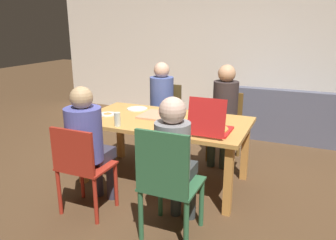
# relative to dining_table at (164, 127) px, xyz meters

# --- Properties ---
(ground_plane) EXTENTS (20.00, 20.00, 0.00)m
(ground_plane) POSITION_rel_dining_table_xyz_m (0.00, 0.00, -0.65)
(ground_plane) COLOR brown
(back_wall) EXTENTS (7.06, 0.12, 2.81)m
(back_wall) POSITION_rel_dining_table_xyz_m (0.00, 2.87, 0.76)
(back_wall) COLOR silver
(back_wall) RESTS_ON ground
(dining_table) EXTENTS (1.82, 0.98, 0.73)m
(dining_table) POSITION_rel_dining_table_xyz_m (0.00, 0.00, 0.00)
(dining_table) COLOR #CD9246
(dining_table) RESTS_ON ground
(chair_0) EXTENTS (0.46, 0.39, 0.87)m
(chair_0) POSITION_rel_dining_table_xyz_m (-0.42, -0.94, -0.14)
(chair_0) COLOR #AA2A1B
(chair_0) RESTS_ON ground
(person_0) EXTENTS (0.33, 0.49, 1.21)m
(person_0) POSITION_rel_dining_table_xyz_m (-0.42, -0.81, 0.07)
(person_0) COLOR #373443
(person_0) RESTS_ON ground
(chair_1) EXTENTS (0.40, 0.39, 0.87)m
(chair_1) POSITION_rel_dining_table_xyz_m (0.46, 0.96, -0.18)
(chair_1) COLOR brown
(chair_1) RESTS_ON ground
(person_1) EXTENTS (0.32, 0.50, 1.25)m
(person_1) POSITION_rel_dining_table_xyz_m (0.46, 0.84, 0.09)
(person_1) COLOR #32433A
(person_1) RESTS_ON ground
(chair_2) EXTENTS (0.46, 0.45, 0.98)m
(chair_2) POSITION_rel_dining_table_xyz_m (0.46, -0.96, -0.12)
(chair_2) COLOR #2F653F
(chair_2) RESTS_ON ground
(person_2) EXTENTS (0.29, 0.46, 1.20)m
(person_2) POSITION_rel_dining_table_xyz_m (0.46, -0.81, 0.06)
(person_2) COLOR #343B3B
(person_2) RESTS_ON ground
(chair_3) EXTENTS (0.43, 0.44, 0.92)m
(chair_3) POSITION_rel_dining_table_xyz_m (-0.42, 0.94, -0.13)
(chair_3) COLOR #52401F
(chair_3) RESTS_ON ground
(person_3) EXTENTS (0.32, 0.52, 1.25)m
(person_3) POSITION_rel_dining_table_xyz_m (-0.42, 0.79, 0.08)
(person_3) COLOR #3A414B
(person_3) RESTS_ON ground
(pizza_box_0) EXTENTS (0.39, 0.39, 0.02)m
(pizza_box_0) POSITION_rel_dining_table_xyz_m (-0.11, 0.09, 0.10)
(pizza_box_0) COLOR tan
(pizza_box_0) RESTS_ON dining_table
(pizza_box_1) EXTENTS (0.35, 0.42, 0.37)m
(pizza_box_1) POSITION_rel_dining_table_xyz_m (0.59, -0.23, 0.14)
(pizza_box_1) COLOR red
(pizza_box_1) RESTS_ON dining_table
(plate_0) EXTENTS (0.20, 0.20, 0.03)m
(plate_0) POSITION_rel_dining_table_xyz_m (-0.68, -0.08, 0.09)
(plate_0) COLOR white
(plate_0) RESTS_ON dining_table
(plate_1) EXTENTS (0.24, 0.24, 0.03)m
(plate_1) POSITION_rel_dining_table_xyz_m (0.34, 0.16, 0.09)
(plate_1) COLOR white
(plate_1) RESTS_ON dining_table
(plate_2) EXTENTS (0.25, 0.25, 0.01)m
(plate_2) POSITION_rel_dining_table_xyz_m (-0.48, 0.27, 0.09)
(plate_2) COLOR white
(plate_2) RESTS_ON dining_table
(drinking_glass_0) EXTENTS (0.07, 0.07, 0.14)m
(drinking_glass_0) POSITION_rel_dining_table_xyz_m (-0.34, -0.41, 0.16)
(drinking_glass_0) COLOR silver
(drinking_glass_0) RESTS_ON dining_table
(drinking_glass_1) EXTENTS (0.07, 0.07, 0.13)m
(drinking_glass_1) POSITION_rel_dining_table_xyz_m (0.38, 0.36, 0.15)
(drinking_glass_1) COLOR #DDCE67
(drinking_glass_1) RESTS_ON dining_table
(couch) EXTENTS (2.02, 0.83, 0.80)m
(couch) POSITION_rel_dining_table_xyz_m (1.20, 2.17, -0.36)
(couch) COLOR slate
(couch) RESTS_ON ground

